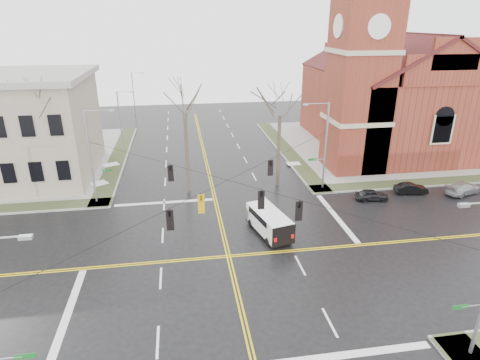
{
  "coord_description": "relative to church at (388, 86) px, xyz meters",
  "views": [
    {
      "loc": [
        -3.15,
        -25.79,
        16.61
      ],
      "look_at": [
        1.81,
        6.0,
        3.73
      ],
      "focal_mm": 30.0,
      "sensor_mm": 36.0,
      "label": 1
    }
  ],
  "objects": [
    {
      "name": "signal_pole_ne",
      "position": [
        -13.44,
        -13.28,
        -3.48
      ],
      "size": [
        2.75,
        0.22,
        9.0
      ],
      "color": "gray",
      "rests_on": "ground"
    },
    {
      "name": "span_wires",
      "position": [
        -24.76,
        -24.78,
        -2.23
      ],
      "size": [
        23.02,
        23.02,
        0.03
      ],
      "color": "black",
      "rests_on": "ground"
    },
    {
      "name": "streetlight_north_a",
      "position": [
        -35.42,
        3.22,
        -3.97
      ],
      "size": [
        2.3,
        0.2,
        8.0
      ],
      "color": "gray",
      "rests_on": "ground"
    },
    {
      "name": "parked_car_c",
      "position": [
        0.5,
        -16.81,
        -7.82
      ],
      "size": [
        4.55,
        3.02,
        1.22
      ],
      "primitive_type": "imported",
      "rotation": [
        0.0,
        0.0,
        1.91
      ],
      "color": "#A1A0A3",
      "rests_on": "ground"
    },
    {
      "name": "road_markings",
      "position": [
        -24.76,
        -24.78,
        -8.43
      ],
      "size": [
        100.0,
        100.0,
        0.01
      ],
      "color": "gold",
      "rests_on": "ground"
    },
    {
      "name": "parked_car_b",
      "position": [
        -4.73,
        -15.94,
        -7.89
      ],
      "size": [
        3.41,
        1.49,
        1.09
      ],
      "primitive_type": "imported",
      "rotation": [
        0.0,
        0.0,
        1.47
      ],
      "color": "black",
      "rests_on": "ground"
    },
    {
      "name": "church",
      "position": [
        0.0,
        0.0,
        0.0
      ],
      "size": [
        24.28,
        27.48,
        27.5
      ],
      "color": "maroon",
      "rests_on": "ground"
    },
    {
      "name": "civic_building_a",
      "position": [
        -46.76,
        -4.78,
        -2.93
      ],
      "size": [
        18.0,
        14.0,
        11.0
      ],
      "primitive_type": "cube",
      "color": "gray",
      "rests_on": "ground"
    },
    {
      "name": "tree_nw_near",
      "position": [
        -27.28,
        -12.07,
        0.47
      ],
      "size": [
        4.0,
        4.0,
        12.32
      ],
      "color": "#3C3226",
      "rests_on": "ground"
    },
    {
      "name": "streetlight_north_b",
      "position": [
        -35.42,
        23.22,
        -3.97
      ],
      "size": [
        2.3,
        0.2,
        8.0
      ],
      "color": "gray",
      "rests_on": "ground"
    },
    {
      "name": "signal_pole_nw",
      "position": [
        -36.09,
        -13.28,
        -3.48
      ],
      "size": [
        2.75,
        0.22,
        9.0
      ],
      "color": "gray",
      "rests_on": "ground"
    },
    {
      "name": "cargo_van",
      "position": [
        -21.05,
        -21.68,
        -7.27
      ],
      "size": [
        3.17,
        5.49,
        1.97
      ],
      "rotation": [
        0.0,
        0.0,
        0.24
      ],
      "color": "white",
      "rests_on": "ground"
    },
    {
      "name": "tree_ne",
      "position": [
        -17.71,
        -11.48,
        -0.36
      ],
      "size": [
        4.0,
        4.0,
        11.15
      ],
      "color": "#3C3226",
      "rests_on": "ground"
    },
    {
      "name": "traffic_signals",
      "position": [
        -24.76,
        -25.45,
        -2.98
      ],
      "size": [
        8.21,
        8.26,
        1.3
      ],
      "color": "black",
      "rests_on": "ground"
    },
    {
      "name": "sidewalks",
      "position": [
        -24.76,
        -24.78,
        -8.36
      ],
      "size": [
        80.0,
        80.0,
        0.17
      ],
      "color": "gray",
      "rests_on": "ground"
    },
    {
      "name": "tree_nw_far",
      "position": [
        -40.23,
        -11.13,
        0.61
      ],
      "size": [
        4.0,
        4.0,
        12.51
      ],
      "color": "#3C3226",
      "rests_on": "ground"
    },
    {
      "name": "ground",
      "position": [
        -24.76,
        -24.78,
        -8.43
      ],
      "size": [
        120.0,
        120.0,
        0.0
      ],
      "primitive_type": "plane",
      "color": "black",
      "rests_on": "ground"
    },
    {
      "name": "parked_car_a",
      "position": [
        -9.46,
        -16.84,
        -7.89
      ],
      "size": [
        3.35,
        1.71,
        1.09
      ],
      "primitive_type": "imported",
      "rotation": [
        0.0,
        0.0,
        1.44
      ],
      "color": "black",
      "rests_on": "ground"
    }
  ]
}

